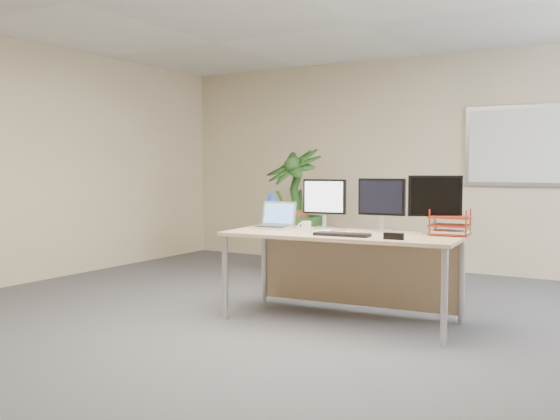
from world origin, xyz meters
The scene contains 17 objects.
floor centered at (0.00, 0.00, 0.00)m, with size 8.00×8.00×0.00m, color #414145.
back_wall centered at (0.00, 4.00, 1.35)m, with size 7.00×0.04×2.70m, color #CDB991.
whiteboard centered at (1.20, 3.97, 1.55)m, with size 1.30×0.04×0.95m.
desk centered at (0.28, 1.12, 0.59)m, with size 2.02×0.98×0.75m.
floor_plant centered at (-1.25, 2.88, 0.75)m, with size 0.84×0.84×1.50m, color #173A15.
monitor_left centered at (0.00, 1.25, 1.01)m, with size 0.40×0.18×0.44m.
monitor_right centered at (0.53, 1.30, 1.01)m, with size 0.41×0.19×0.46m.
monitor_dark centered at (0.98, 1.31, 1.03)m, with size 0.41×0.23×0.48m.
laptop centered at (-0.41, 1.07, 0.81)m, with size 0.35×0.32×0.24m.
keyboard centered at (0.38, 0.81, 0.76)m, with size 0.45×0.15×0.02m, color black.
coffee_mug centered at (-0.01, 0.92, 0.80)m, with size 0.12×0.08×0.09m.
spiral_notebook centered at (0.22, 0.98, 0.76)m, with size 0.28×0.21×0.01m, color white.
orange_pen centered at (0.25, 1.01, 0.77)m, with size 0.01×0.01×0.13m, color #D44917.
yellow_highlighter centered at (0.47, 0.97, 0.76)m, with size 0.01×0.01×0.11m, color yellow.
water_bottle centered at (-0.56, 1.26, 0.89)m, with size 0.08×0.08×0.30m.
letter_tray centered at (1.11, 1.30, 0.82)m, with size 0.33×0.26×0.15m.
stapler centered at (0.83, 0.78, 0.78)m, with size 0.15×0.04×0.05m, color black.
Camera 1 is at (2.50, -3.73, 1.31)m, focal length 40.00 mm.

